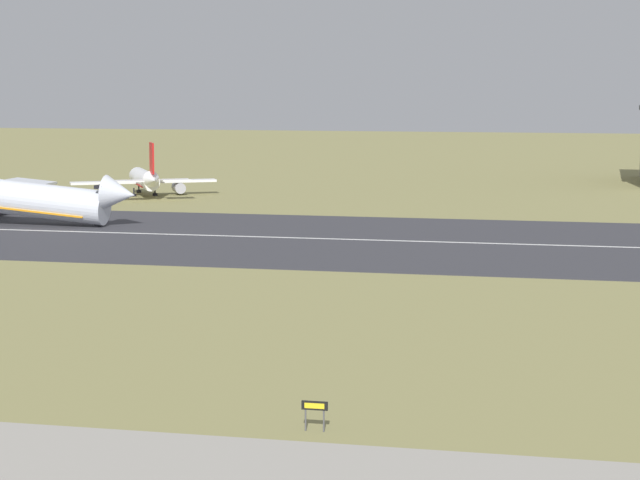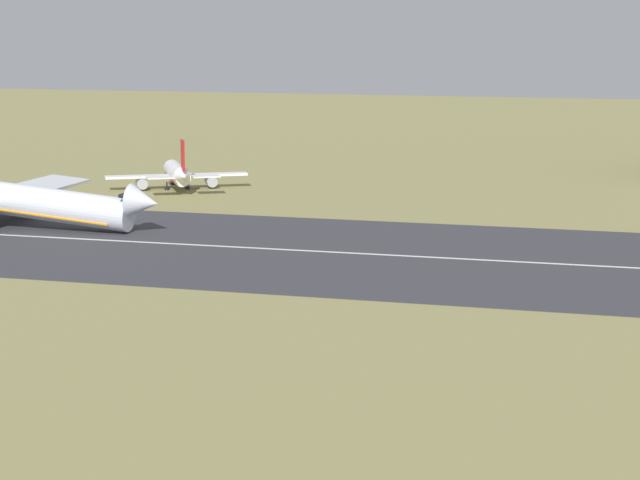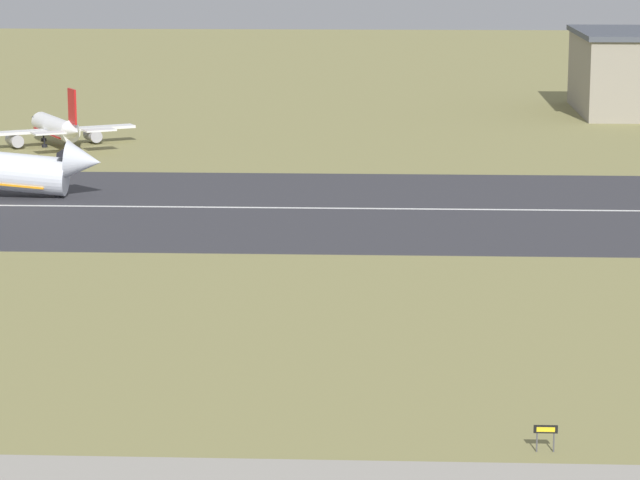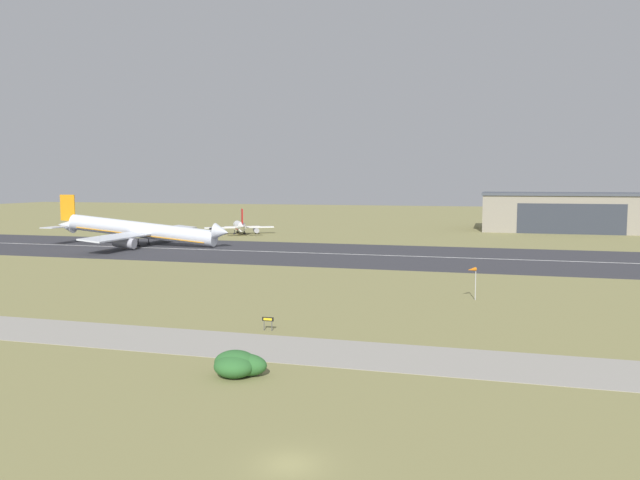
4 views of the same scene
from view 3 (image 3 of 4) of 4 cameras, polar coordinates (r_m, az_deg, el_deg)
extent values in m
cube|color=#333338|center=(176.81, 10.50, 1.09)|extent=(518.59, 50.69, 0.06)
cube|color=silver|center=(176.80, 10.50, 1.10)|extent=(466.73, 0.70, 0.01)
cone|color=silver|center=(183.53, -8.89, 2.96)|extent=(4.54, 4.62, 4.95)
cube|color=black|center=(183.87, -9.60, 3.24)|extent=(1.14, 3.92, 0.53)
cylinder|color=black|center=(184.76, -9.85, 1.91)|extent=(0.24, 0.24, 2.26)
cylinder|color=black|center=(184.91, -9.84, 1.63)|extent=(0.84, 0.84, 0.44)
cylinder|color=white|center=(229.13, -9.94, 4.21)|extent=(9.99, 14.77, 2.96)
cone|color=white|center=(237.68, -10.56, 4.45)|extent=(3.89, 3.77, 2.96)
cone|color=white|center=(220.13, -9.24, 4.08)|extent=(4.06, 4.40, 2.67)
cube|color=black|center=(236.20, -10.46, 4.55)|extent=(2.74, 2.18, 0.44)
cube|color=red|center=(229.24, -9.93, 4.01)|extent=(9.12, 13.36, 0.20)
cube|color=white|center=(231.50, -8.32, 4.21)|extent=(10.68, 7.49, 0.40)
cylinder|color=#A8A8B2|center=(231.87, -8.55, 3.92)|extent=(3.48, 4.26, 1.84)
cube|color=white|center=(227.67, -11.62, 3.97)|extent=(10.68, 7.49, 0.40)
cylinder|color=#A8A8B2|center=(228.53, -11.43, 3.71)|extent=(3.48, 4.26, 1.84)
cube|color=red|center=(220.22, -9.31, 4.99)|extent=(1.81, 2.96, 5.04)
cube|color=white|center=(221.39, -8.32, 4.12)|extent=(5.33, 4.67, 0.24)
cube|color=white|center=(219.21, -10.19, 3.99)|extent=(5.33, 4.67, 0.24)
cylinder|color=black|center=(235.53, -10.37, 3.85)|extent=(0.24, 0.24, 1.41)
cylinder|color=black|center=(235.60, -10.36, 3.74)|extent=(0.84, 0.84, 0.44)
cylinder|color=black|center=(229.73, -9.48, 3.69)|extent=(0.24, 0.24, 1.41)
cylinder|color=black|center=(229.80, -9.47, 3.57)|extent=(0.84, 0.84, 0.44)
cylinder|color=black|center=(228.74, -10.33, 3.63)|extent=(0.24, 0.24, 1.41)
cylinder|color=black|center=(228.81, -10.33, 3.51)|extent=(0.84, 0.84, 0.44)
cylinder|color=#4C4C51|center=(95.35, 8.17, -7.55)|extent=(0.10, 0.10, 1.22)
cylinder|color=#4C4C51|center=(95.45, 8.79, -7.55)|extent=(0.10, 0.10, 1.22)
cube|color=black|center=(95.12, 8.50, -7.06)|extent=(1.49, 0.12, 0.50)
cube|color=yellow|center=(95.06, 8.50, -7.07)|extent=(1.13, 0.02, 0.30)
camera|label=1|loc=(36.50, 46.38, -11.78)|focal=70.00mm
camera|label=2|loc=(39.47, 57.03, 2.73)|focal=70.00mm
camera|label=4|loc=(42.53, 64.89, -12.96)|focal=35.00mm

